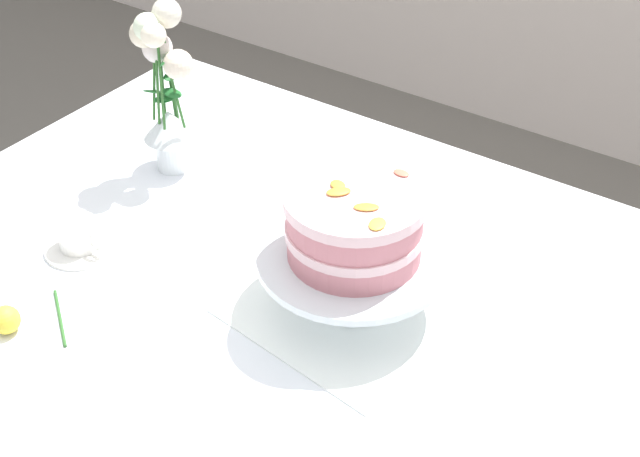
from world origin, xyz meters
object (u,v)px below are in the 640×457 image
teacup (79,238)px  cake_stand (354,262)px  flower_vase (165,85)px  layer_cake (356,223)px  dining_table (290,332)px  fallen_rose (8,320)px

teacup → cake_stand: bearing=17.8°
flower_vase → teacup: bearing=-81.4°
cake_stand → layer_cake: bearing=-44.5°
dining_table → teacup: bearing=-161.8°
fallen_rose → flower_vase: bearing=102.0°
layer_cake → teacup: size_ratio=1.74×
dining_table → layer_cake: bearing=16.4°
flower_vase → fallen_rose: size_ratio=2.68×
layer_cake → flower_vase: 0.51m
cake_stand → teacup: bearing=-162.2°
dining_table → fallen_rose: 0.44m
dining_table → cake_stand: bearing=16.4°
dining_table → cake_stand: size_ratio=4.83×
cake_stand → fallen_rose: size_ratio=2.36×
layer_cake → fallen_rose: size_ratio=1.68×
dining_table → flower_vase: (-0.39, 0.16, 0.27)m
flower_vase → teacup: 0.32m
layer_cake → teacup: (-0.45, -0.14, -0.13)m
dining_table → teacup: size_ratio=11.77×
teacup → fallen_rose: 0.21m
cake_stand → fallen_rose: (-0.39, -0.34, -0.06)m
dining_table → flower_vase: 0.50m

